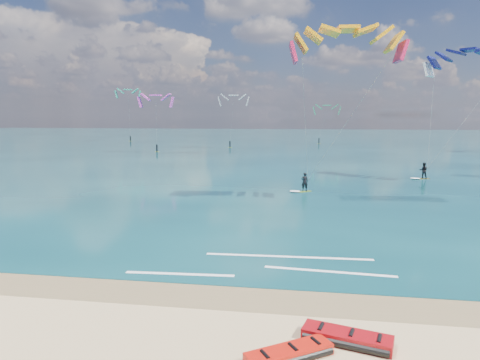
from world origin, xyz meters
name	(u,v)px	position (x,y,z in m)	size (l,w,h in m)	color
ground	(281,173)	(0.00, 40.00, 0.00)	(320.00, 320.00, 0.00)	tan
wet_sand_strip	(230,297)	(0.00, 3.00, 0.00)	(320.00, 2.40, 0.01)	brown
sea	(294,141)	(0.00, 104.00, 0.02)	(320.00, 200.00, 0.04)	#0A3038
packed_kite_left	(289,359)	(2.45, -0.98, 0.00)	(2.87, 1.07, 0.39)	red
packed_kite_mid	(347,343)	(4.21, 0.17, 0.00)	(2.98, 1.19, 0.43)	#A20B11
kitesurfer_main	(325,107)	(4.39, 23.63, 7.76)	(10.22, 7.97, 15.09)	#B4EA1B
kitesurfer_far	(450,102)	(17.83, 35.78, 8.50)	(10.47, 6.30, 15.37)	gold
shoreline_foam	(274,265)	(1.47, 6.75, 0.04)	(12.12, 3.63, 0.01)	white
distant_kites	(250,122)	(-9.03, 79.85, 5.52)	(89.69, 33.36, 13.51)	teal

